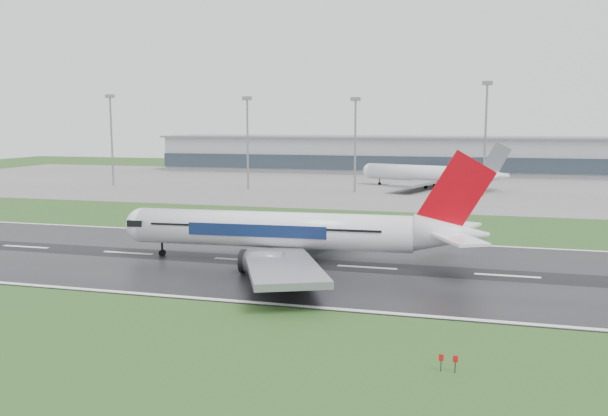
% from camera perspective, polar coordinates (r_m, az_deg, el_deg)
% --- Properties ---
extents(ground, '(520.00, 520.00, 0.00)m').
position_cam_1_polar(ground, '(93.92, 5.78, -5.47)').
color(ground, '#23491A').
rests_on(ground, ground).
extents(runway, '(400.00, 45.00, 0.10)m').
position_cam_1_polar(runway, '(93.91, 5.78, -5.44)').
color(runway, black).
rests_on(runway, ground).
extents(apron, '(400.00, 130.00, 0.08)m').
position_cam_1_polar(apron, '(216.82, 11.15, 1.96)').
color(apron, slate).
rests_on(apron, ground).
extents(terminal, '(240.00, 36.00, 15.00)m').
position_cam_1_polar(terminal, '(276.01, 12.06, 4.71)').
color(terminal, '#91939C').
rests_on(terminal, ground).
extents(main_airliner, '(59.78, 57.23, 16.79)m').
position_cam_1_polar(main_airliner, '(95.36, -0.57, -0.04)').
color(main_airliner, white).
rests_on(main_airliner, runway).
extents(parked_airliner, '(64.59, 62.32, 15.23)m').
position_cam_1_polar(parked_airliner, '(211.23, 11.43, 3.89)').
color(parked_airliner, silver).
rests_on(parked_airliner, apron).
extents(floodmast_0, '(0.64, 0.64, 29.94)m').
position_cam_1_polar(floodmast_0, '(224.84, -17.18, 5.78)').
color(floodmast_0, gray).
rests_on(floodmast_0, ground).
extents(floodmast_1, '(0.64, 0.64, 28.73)m').
position_cam_1_polar(floodmast_1, '(202.88, -5.18, 5.74)').
color(floodmast_1, gray).
rests_on(floodmast_1, ground).
extents(floodmast_2, '(0.64, 0.64, 28.14)m').
position_cam_1_polar(floodmast_2, '(193.58, 4.70, 5.56)').
color(floodmast_2, gray).
rests_on(floodmast_2, ground).
extents(floodmast_3, '(0.64, 0.64, 32.34)m').
position_cam_1_polar(floodmast_3, '(190.38, 16.24, 5.87)').
color(floodmast_3, gray).
rests_on(floodmast_3, ground).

